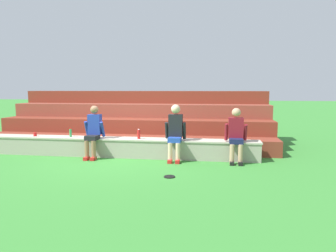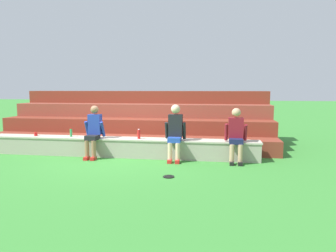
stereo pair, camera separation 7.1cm
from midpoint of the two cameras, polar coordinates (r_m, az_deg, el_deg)
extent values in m
plane|color=#388433|center=(8.15, -9.79, -5.92)|extent=(80.00, 80.00, 0.00)
cube|color=#A8A08E|center=(8.32, -9.31, -3.91)|extent=(7.29, 0.47, 0.49)
cube|color=#BCB39F|center=(8.28, -9.35, -2.35)|extent=(7.33, 0.51, 0.04)
cube|color=maroon|center=(9.05, -7.83, -3.21)|extent=(8.54, 0.76, 0.43)
cube|color=maroon|center=(9.74, -6.60, -1.20)|extent=(8.54, 0.76, 0.86)
cube|color=brown|center=(10.44, -5.54, 0.55)|extent=(8.54, 0.76, 1.28)
cube|color=maroon|center=(11.16, -4.61, 2.07)|extent=(8.54, 0.76, 1.71)
cylinder|color=#996B4C|center=(8.12, -15.03, -4.34)|extent=(0.11, 0.11, 0.49)
cylinder|color=#996B4C|center=(8.05, -13.84, -4.40)|extent=(0.11, 0.11, 0.49)
cube|color=red|center=(8.12, -15.09, -5.81)|extent=(0.10, 0.22, 0.08)
cube|color=red|center=(8.05, -13.90, -5.89)|extent=(0.10, 0.22, 0.08)
cube|color=black|center=(8.16, -14.10, -2.10)|extent=(0.30, 0.36, 0.12)
cube|color=#23389E|center=(8.30, -13.64, 0.29)|extent=(0.33, 0.20, 0.53)
sphere|color=#996B4C|center=(8.27, -13.71, 2.96)|extent=(0.21, 0.21, 0.21)
cylinder|color=#23389E|center=(8.38, -15.03, -0.51)|extent=(0.08, 0.23, 0.42)
cylinder|color=#23389E|center=(8.22, -12.28, -0.58)|extent=(0.08, 0.25, 0.41)
cylinder|color=beige|center=(7.54, 0.13, -4.95)|extent=(0.11, 0.11, 0.49)
cylinder|color=beige|center=(7.52, 1.57, -4.99)|extent=(0.11, 0.11, 0.49)
cube|color=red|center=(7.55, 0.08, -6.54)|extent=(0.10, 0.22, 0.08)
cube|color=red|center=(7.52, 1.52, -6.59)|extent=(0.10, 0.22, 0.08)
cube|color=#2347B2|center=(7.61, 0.99, -2.53)|extent=(0.31, 0.35, 0.12)
cube|color=black|center=(7.72, 1.15, 0.10)|extent=(0.35, 0.20, 0.56)
sphere|color=beige|center=(7.68, 1.16, 3.15)|extent=(0.23, 0.23, 0.23)
cylinder|color=black|center=(7.75, -0.51, -0.81)|extent=(0.08, 0.19, 0.43)
cylinder|color=black|center=(7.69, 2.78, -0.87)|extent=(0.08, 0.15, 0.43)
cylinder|color=tan|center=(7.50, 11.48, -5.15)|extent=(0.11, 0.11, 0.49)
cylinder|color=tan|center=(7.51, 12.98, -5.17)|extent=(0.11, 0.11, 0.49)
cube|color=black|center=(7.51, 11.46, -6.75)|extent=(0.10, 0.22, 0.08)
cube|color=black|center=(7.52, 12.97, -6.77)|extent=(0.10, 0.22, 0.08)
cube|color=#191E47|center=(7.58, 12.22, -2.73)|extent=(0.32, 0.33, 0.12)
cube|color=maroon|center=(7.72, 12.19, -0.30)|extent=(0.36, 0.20, 0.49)
sphere|color=tan|center=(7.68, 12.27, 2.47)|extent=(0.22, 0.22, 0.22)
cylinder|color=maroon|center=(7.70, 10.48, -1.11)|extent=(0.08, 0.17, 0.43)
cylinder|color=maroon|center=(7.73, 13.88, -1.16)|extent=(0.08, 0.22, 0.42)
cylinder|color=green|center=(8.77, -17.81, -1.23)|extent=(0.06, 0.06, 0.21)
cylinder|color=red|center=(8.75, -17.84, -0.46)|extent=(0.04, 0.04, 0.02)
cylinder|color=red|center=(8.06, -5.68, -1.54)|extent=(0.08, 0.08, 0.24)
cylinder|color=white|center=(8.04, -5.69, -0.63)|extent=(0.05, 0.05, 0.02)
cylinder|color=red|center=(9.26, -23.58, -1.41)|extent=(0.09, 0.09, 0.10)
cylinder|color=black|center=(6.38, -0.06, -9.36)|extent=(0.23, 0.23, 0.02)
camera|label=1|loc=(0.04, -90.26, -0.03)|focal=32.93mm
camera|label=2|loc=(0.04, 89.74, 0.03)|focal=32.93mm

